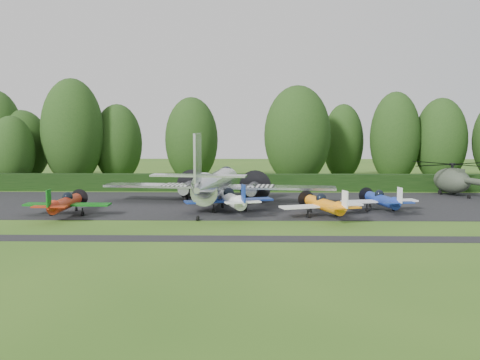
{
  "coord_description": "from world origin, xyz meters",
  "views": [
    {
      "loc": [
        -0.37,
        -42.36,
        7.93
      ],
      "look_at": [
        -1.27,
        9.43,
        2.5
      ],
      "focal_mm": 40.0,
      "sensor_mm": 36.0,
      "label": 1
    }
  ],
  "objects_px": {
    "light_plane_white": "(231,199)",
    "light_plane_blue": "(382,200)",
    "light_plane_orange": "(324,204)",
    "transport_plane": "(216,184)",
    "light_plane_red": "(65,203)",
    "helicopter": "(452,178)"
  },
  "relations": [
    {
      "from": "light_plane_white",
      "to": "light_plane_orange",
      "type": "xyz_separation_m",
      "value": [
        7.99,
        -2.33,
        -0.11
      ]
    },
    {
      "from": "light_plane_white",
      "to": "light_plane_orange",
      "type": "distance_m",
      "value": 8.32
    },
    {
      "from": "transport_plane",
      "to": "light_plane_red",
      "type": "xyz_separation_m",
      "value": [
        -12.57,
        -6.75,
        -0.9
      ]
    },
    {
      "from": "transport_plane",
      "to": "light_plane_blue",
      "type": "distance_m",
      "value": 15.7
    },
    {
      "from": "light_plane_blue",
      "to": "helicopter",
      "type": "bearing_deg",
      "value": 58.1
    },
    {
      "from": "transport_plane",
      "to": "light_plane_blue",
      "type": "bearing_deg",
      "value": -20.83
    },
    {
      "from": "light_plane_blue",
      "to": "helicopter",
      "type": "distance_m",
      "value": 15.56
    },
    {
      "from": "light_plane_orange",
      "to": "light_plane_blue",
      "type": "bearing_deg",
      "value": 47.94
    },
    {
      "from": "light_plane_orange",
      "to": "light_plane_white",
      "type": "bearing_deg",
      "value": -177.83
    },
    {
      "from": "light_plane_orange",
      "to": "helicopter",
      "type": "distance_m",
      "value": 21.82
    },
    {
      "from": "transport_plane",
      "to": "helicopter",
      "type": "xyz_separation_m",
      "value": [
        25.74,
        7.57,
        -0.14
      ]
    },
    {
      "from": "light_plane_orange",
      "to": "light_plane_blue",
      "type": "height_order",
      "value": "light_plane_orange"
    },
    {
      "from": "helicopter",
      "to": "light_plane_white",
      "type": "bearing_deg",
      "value": -137.94
    },
    {
      "from": "helicopter",
      "to": "transport_plane",
      "type": "bearing_deg",
      "value": -148.48
    },
    {
      "from": "transport_plane",
      "to": "light_plane_blue",
      "type": "xyz_separation_m",
      "value": [
        15.19,
        -3.84,
        -0.96
      ]
    },
    {
      "from": "transport_plane",
      "to": "light_plane_white",
      "type": "relative_size",
      "value": 2.77
    },
    {
      "from": "light_plane_white",
      "to": "light_plane_blue",
      "type": "relative_size",
      "value": 1.14
    },
    {
      "from": "light_plane_red",
      "to": "light_plane_orange",
      "type": "distance_m",
      "value": 22.12
    },
    {
      "from": "transport_plane",
      "to": "light_plane_white",
      "type": "height_order",
      "value": "transport_plane"
    },
    {
      "from": "light_plane_white",
      "to": "light_plane_red",
      "type": "bearing_deg",
      "value": -154.34
    },
    {
      "from": "light_plane_orange",
      "to": "light_plane_blue",
      "type": "xyz_separation_m",
      "value": [
        5.64,
        3.19,
        -0.05
      ]
    },
    {
      "from": "transport_plane",
      "to": "light_plane_white",
      "type": "xyz_separation_m",
      "value": [
        1.56,
        -4.71,
        -0.8
      ]
    }
  ]
}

